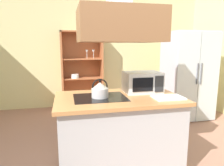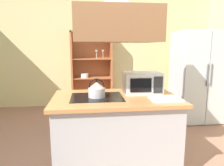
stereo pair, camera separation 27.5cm
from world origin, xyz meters
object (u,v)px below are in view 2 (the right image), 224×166
at_px(kettle, 97,89).
at_px(refrigerator, 198,77).
at_px(microwave, 142,83).
at_px(dish_cabinet, 92,74).
at_px(cutting_board, 166,99).

bearing_deg(kettle, refrigerator, 35.78).
relative_size(kettle, microwave, 0.47).
distance_m(refrigerator, dish_cabinet, 2.37).
relative_size(refrigerator, microwave, 3.84).
bearing_deg(cutting_board, microwave, 115.27).
relative_size(refrigerator, kettle, 8.10).
distance_m(refrigerator, kettle, 2.56).
bearing_deg(dish_cabinet, refrigerator, -28.89).
bearing_deg(microwave, cutting_board, -64.73).
distance_m(dish_cabinet, kettle, 2.65).
xyz_separation_m(refrigerator, dish_cabinet, (-2.08, 1.15, -0.08)).
height_order(dish_cabinet, cutting_board, dish_cabinet).
xyz_separation_m(cutting_board, microwave, (-0.18, 0.37, 0.12)).
distance_m(kettle, cutting_board, 0.79).
bearing_deg(cutting_board, refrigerator, 52.10).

